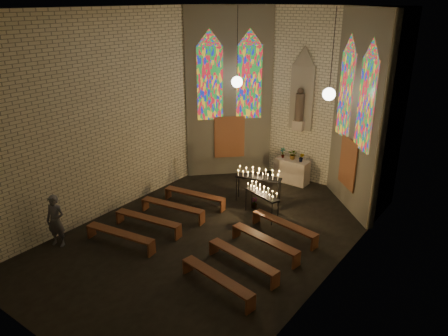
{
  "coord_description": "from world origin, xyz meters",
  "views": [
    {
      "loc": [
        7.75,
        -9.8,
        7.29
      ],
      "look_at": [
        -0.3,
        1.09,
        1.95
      ],
      "focal_mm": 35.0,
      "sensor_mm": 36.0,
      "label": 1
    }
  ],
  "objects_px": {
    "aisle_flower_pot": "(254,203)",
    "votive_stand_left": "(259,175)",
    "visitor": "(56,221)",
    "altar": "(292,171)",
    "votive_stand_right": "(262,192)"
  },
  "relations": [
    {
      "from": "votive_stand_right",
      "to": "visitor",
      "type": "relative_size",
      "value": 0.9
    },
    {
      "from": "aisle_flower_pot",
      "to": "visitor",
      "type": "height_order",
      "value": "visitor"
    },
    {
      "from": "votive_stand_left",
      "to": "visitor",
      "type": "relative_size",
      "value": 1.04
    },
    {
      "from": "votive_stand_left",
      "to": "votive_stand_right",
      "type": "relative_size",
      "value": 1.15
    },
    {
      "from": "votive_stand_right",
      "to": "aisle_flower_pot",
      "type": "bearing_deg",
      "value": 162.24
    },
    {
      "from": "aisle_flower_pot",
      "to": "votive_stand_left",
      "type": "xyz_separation_m",
      "value": [
        -0.19,
        0.55,
        0.88
      ]
    },
    {
      "from": "altar",
      "to": "votive_stand_left",
      "type": "height_order",
      "value": "votive_stand_left"
    },
    {
      "from": "altar",
      "to": "votive_stand_left",
      "type": "distance_m",
      "value": 2.51
    },
    {
      "from": "visitor",
      "to": "votive_stand_right",
      "type": "bearing_deg",
      "value": 32.52
    },
    {
      "from": "visitor",
      "to": "votive_stand_left",
      "type": "bearing_deg",
      "value": 41.74
    },
    {
      "from": "aisle_flower_pot",
      "to": "votive_stand_left",
      "type": "distance_m",
      "value": 1.05
    },
    {
      "from": "aisle_flower_pot",
      "to": "votive_stand_right",
      "type": "height_order",
      "value": "votive_stand_right"
    },
    {
      "from": "altar",
      "to": "aisle_flower_pot",
      "type": "bearing_deg",
      "value": -88.82
    },
    {
      "from": "votive_stand_right",
      "to": "visitor",
      "type": "xyz_separation_m",
      "value": [
        -4.11,
        -5.4,
        -0.09
      ]
    },
    {
      "from": "votive_stand_right",
      "to": "votive_stand_left",
      "type": "bearing_deg",
      "value": 145.6
    }
  ]
}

